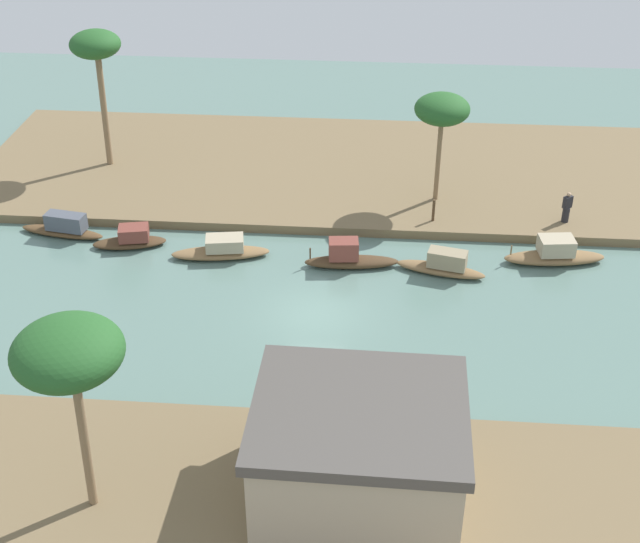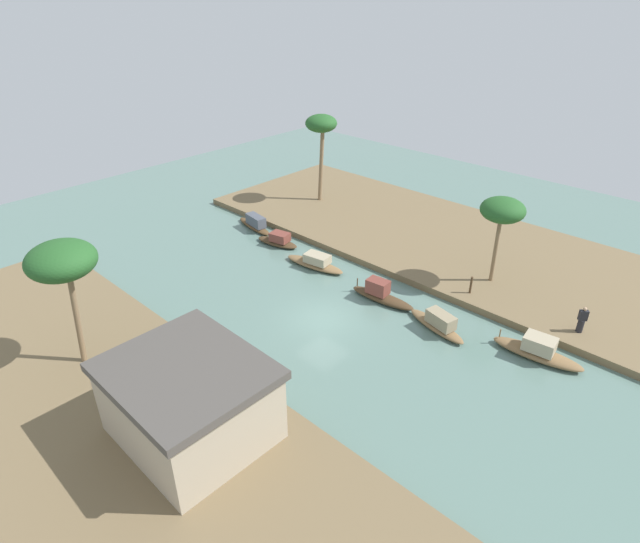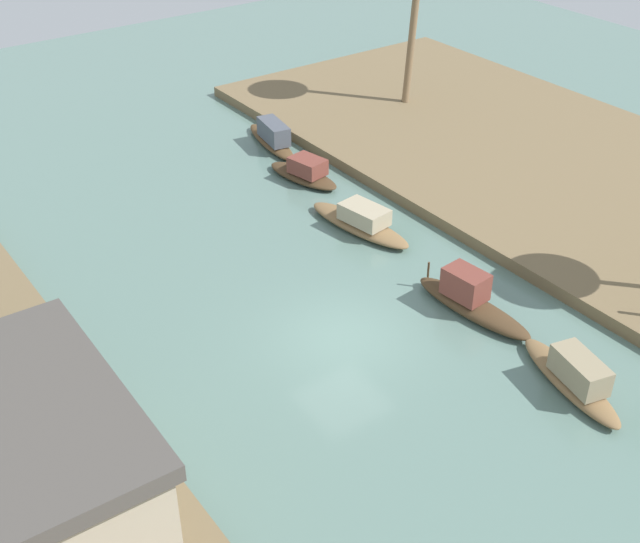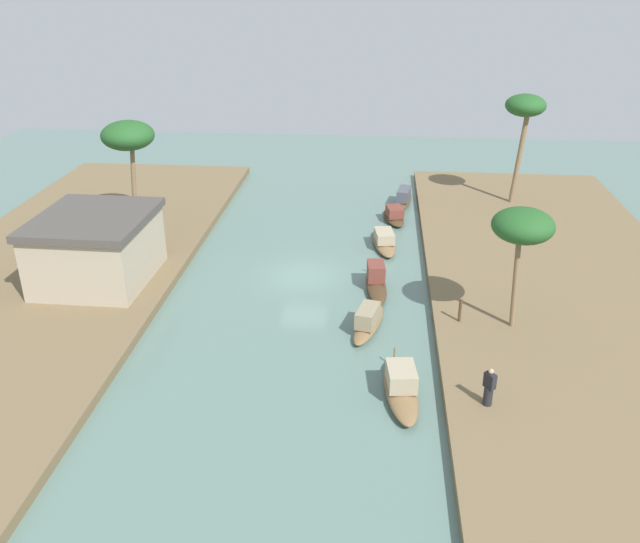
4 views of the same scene
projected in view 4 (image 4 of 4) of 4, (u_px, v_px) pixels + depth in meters
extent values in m
plane|color=slate|center=(304.00, 276.00, 36.44)|extent=(66.34, 66.34, 0.00)
cube|color=brown|center=(561.00, 282.00, 35.22)|extent=(38.98, 13.98, 0.45)
cube|color=brown|center=(63.00, 263.00, 37.47)|extent=(38.98, 13.98, 0.45)
ellipsoid|color=#47331E|center=(376.00, 286.00, 34.78)|extent=(4.38, 1.43, 0.47)
cube|color=brown|center=(376.00, 271.00, 34.84)|extent=(1.41, 1.00, 0.89)
cylinder|color=#47331E|center=(374.00, 263.00, 36.31)|extent=(0.07, 0.07, 0.55)
ellipsoid|color=brown|center=(404.00, 201.00, 47.44)|extent=(4.36, 1.61, 0.38)
cube|color=#4C515B|center=(404.00, 194.00, 46.94)|extent=(2.01, 1.08, 0.81)
ellipsoid|color=brown|center=(400.00, 390.00, 26.31)|extent=(4.76, 1.76, 0.51)
cube|color=tan|center=(401.00, 376.00, 26.04)|extent=(1.68, 1.27, 0.76)
cylinder|color=brown|center=(394.00, 353.00, 27.97)|extent=(0.07, 0.07, 0.49)
ellipsoid|color=brown|center=(383.00, 242.00, 40.29)|extent=(4.68, 1.87, 0.43)
cube|color=tan|center=(384.00, 236.00, 39.88)|extent=(1.87, 1.29, 0.60)
ellipsoid|color=brown|center=(369.00, 324.00, 31.18)|extent=(4.16, 1.87, 0.43)
cube|color=gray|center=(368.00, 315.00, 30.70)|extent=(1.85, 1.19, 0.77)
ellipsoid|color=#47331E|center=(394.00, 218.00, 44.30)|extent=(3.61, 1.84, 0.38)
cube|color=brown|center=(395.00, 212.00, 43.87)|extent=(1.55, 1.23, 0.64)
cylinder|color=#232328|center=(488.00, 396.00, 24.95)|extent=(0.49, 0.49, 0.76)
cube|color=#232328|center=(490.00, 381.00, 24.67)|extent=(0.51, 0.48, 0.60)
sphere|color=tan|center=(491.00, 371.00, 24.50)|extent=(0.21, 0.21, 0.21)
cylinder|color=#4C3823|center=(460.00, 310.00, 30.72)|extent=(0.14, 0.14, 1.13)
cylinder|color=#7F6647|center=(515.00, 283.00, 29.68)|extent=(0.24, 0.43, 4.36)
ellipsoid|color=#235623|center=(523.00, 226.00, 28.54)|extent=(2.70, 2.70, 1.48)
cylinder|color=#7F6647|center=(519.00, 159.00, 45.17)|extent=(0.33, 0.71, 6.12)
ellipsoid|color=#235623|center=(526.00, 105.00, 43.66)|extent=(2.65, 2.65, 1.46)
cylinder|color=#7F6647|center=(134.00, 186.00, 41.47)|extent=(0.28, 0.65, 5.05)
ellipsoid|color=#235623|center=(128.00, 135.00, 40.14)|extent=(3.20, 3.20, 1.76)
cube|color=tan|center=(97.00, 251.00, 34.42)|extent=(6.12, 5.32, 3.16)
cube|color=#4C4742|center=(92.00, 219.00, 33.68)|extent=(6.49, 5.64, 0.39)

